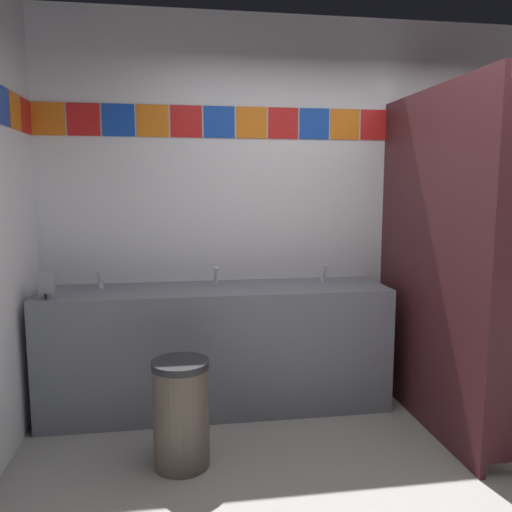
# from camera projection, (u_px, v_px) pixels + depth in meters

# --- Properties ---
(ground_plane) EXTENTS (9.30, 9.30, 0.00)m
(ground_plane) POSITION_uv_depth(u_px,v_px,m) (419.00, 510.00, 2.50)
(ground_plane) COLOR gray
(wall_back) EXTENTS (4.23, 0.09, 2.79)m
(wall_back) POSITION_uv_depth(u_px,v_px,m) (326.00, 208.00, 3.95)
(wall_back) COLOR silver
(wall_back) RESTS_ON ground_plane
(vanity_counter) EXTENTS (2.38, 0.57, 0.87)m
(vanity_counter) POSITION_uv_depth(u_px,v_px,m) (217.00, 346.00, 3.63)
(vanity_counter) COLOR slate
(vanity_counter) RESTS_ON ground_plane
(faucet_left) EXTENTS (0.04, 0.10, 0.14)m
(faucet_left) POSITION_uv_depth(u_px,v_px,m) (100.00, 281.00, 3.53)
(faucet_left) COLOR silver
(faucet_left) RESTS_ON vanity_counter
(faucet_center) EXTENTS (0.04, 0.10, 0.14)m
(faucet_center) POSITION_uv_depth(u_px,v_px,m) (216.00, 278.00, 3.65)
(faucet_center) COLOR silver
(faucet_center) RESTS_ON vanity_counter
(faucet_right) EXTENTS (0.04, 0.10, 0.14)m
(faucet_right) POSITION_uv_depth(u_px,v_px,m) (324.00, 275.00, 3.77)
(faucet_right) COLOR silver
(faucet_right) RESTS_ON vanity_counter
(soap_dispenser) EXTENTS (0.09, 0.09, 0.16)m
(soap_dispenser) POSITION_uv_depth(u_px,v_px,m) (47.00, 286.00, 3.23)
(soap_dispenser) COLOR gray
(soap_dispenser) RESTS_ON vanity_counter
(stall_divider) EXTENTS (0.92, 1.43, 2.18)m
(stall_divider) POSITION_uv_depth(u_px,v_px,m) (474.00, 266.00, 3.09)
(stall_divider) COLOR #471E23
(stall_divider) RESTS_ON ground_plane
(toilet) EXTENTS (0.39, 0.49, 0.74)m
(toilet) POSITION_uv_depth(u_px,v_px,m) (477.00, 355.00, 3.87)
(toilet) COLOR white
(toilet) RESTS_ON ground_plane
(trash_bin) EXTENTS (0.32, 0.32, 0.61)m
(trash_bin) POSITION_uv_depth(u_px,v_px,m) (181.00, 413.00, 2.87)
(trash_bin) COLOR brown
(trash_bin) RESTS_ON ground_plane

